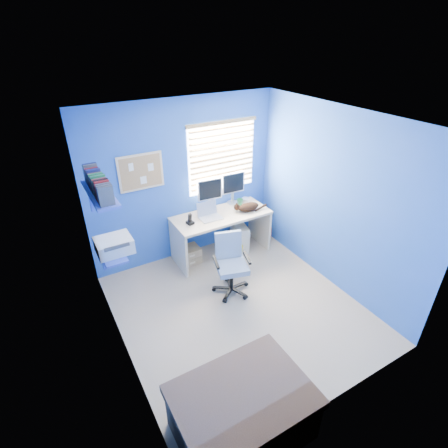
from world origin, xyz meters
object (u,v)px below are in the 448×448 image
desk (221,235)px  cat (249,207)px  laptop (210,212)px  tower_pc (240,236)px  office_chair (231,271)px

desk → cat: size_ratio=4.27×
laptop → tower_pc: (0.56, 0.03, -0.62)m
desk → cat: cat is taller
desk → laptop: size_ratio=4.68×
desk → office_chair: office_chair is taller
desk → tower_pc: size_ratio=3.44×
laptop → office_chair: size_ratio=0.38×
desk → laptop: laptop is taller
cat → tower_pc: cat is taller
office_chair → laptop: bearing=81.1°
tower_pc → cat: bearing=-36.2°
tower_pc → office_chair: (-0.69, -0.86, 0.10)m
laptop → cat: size_ratio=0.91×
desk → cat: 0.63m
laptop → cat: 0.66m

